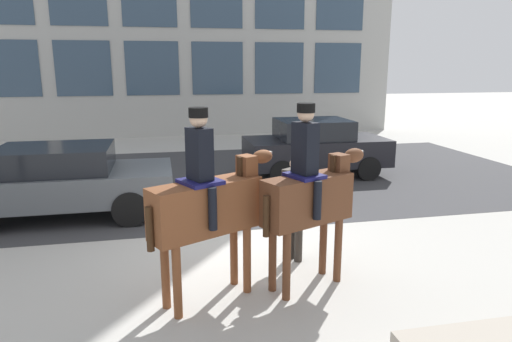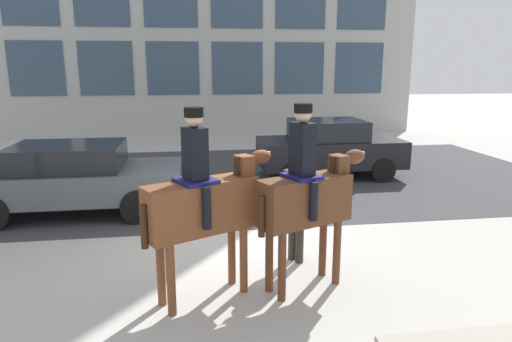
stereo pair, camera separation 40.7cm
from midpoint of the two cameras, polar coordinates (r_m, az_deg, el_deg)
name	(u,v)px [view 1 (the left image)]	position (r m, az deg, el deg)	size (l,w,h in m)	color
ground_plane	(232,241)	(8.25, -4.40, -8.78)	(80.00, 80.00, 0.00)	#B2AFA8
road_surface	(206,178)	(12.76, -7.20, -0.93)	(19.06, 8.50, 0.01)	#38383A
mounted_horse_lead	(208,203)	(5.90, -8.01, -3.99)	(1.79, 1.11, 2.57)	brown
mounted_horse_companion	(309,194)	(6.25, 4.83, -2.91)	(1.69, 0.96, 2.59)	#59331E
pedestrian_bystander	(295,201)	(7.16, 3.29, -3.81)	(0.71, 0.79, 1.68)	#332D28
street_car_near_lane	(61,180)	(10.21, -24.21, -1.03)	(4.38, 1.98, 1.48)	#51565B
street_car_far_lane	(315,147)	(12.95, 6.52, 3.01)	(3.94, 1.89, 1.60)	black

